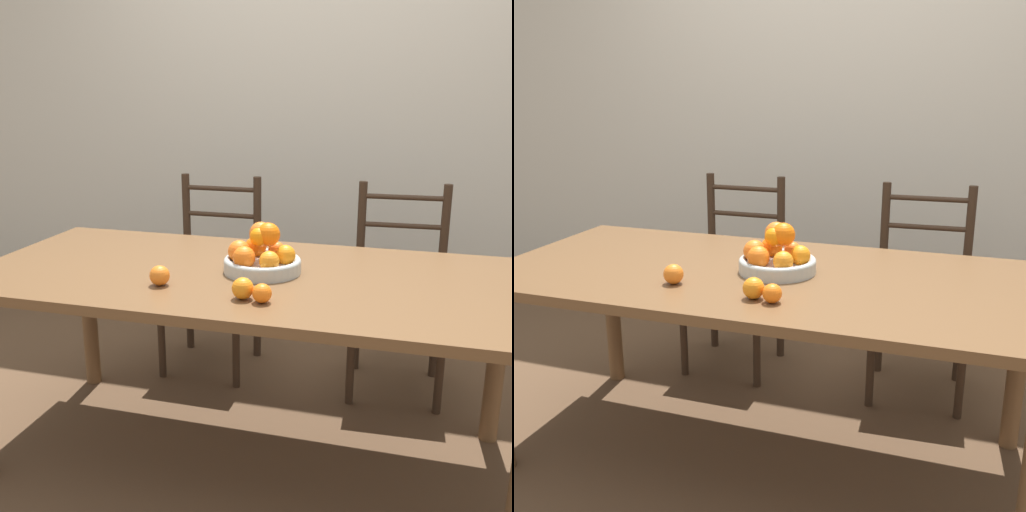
% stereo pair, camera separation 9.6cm
% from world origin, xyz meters
% --- Properties ---
extents(ground_plane, '(12.00, 12.00, 0.00)m').
position_xyz_m(ground_plane, '(0.00, 0.00, 0.00)').
color(ground_plane, brown).
extents(wall_back, '(8.00, 0.06, 2.60)m').
position_xyz_m(wall_back, '(0.00, 1.48, 1.30)').
color(wall_back, beige).
rests_on(wall_back, ground_plane).
extents(dining_table, '(1.95, 0.92, 0.74)m').
position_xyz_m(dining_table, '(0.00, 0.00, 0.66)').
color(dining_table, brown).
rests_on(dining_table, ground_plane).
extents(fruit_bowl, '(0.27, 0.27, 0.18)m').
position_xyz_m(fruit_bowl, '(0.04, 0.02, 0.80)').
color(fruit_bowl, '#B2B7B2').
rests_on(fruit_bowl, dining_table).
extents(orange_loose_0, '(0.06, 0.06, 0.06)m').
position_xyz_m(orange_loose_0, '(0.13, -0.28, 0.77)').
color(orange_loose_0, orange).
rests_on(orange_loose_0, dining_table).
extents(orange_loose_1, '(0.07, 0.07, 0.07)m').
position_xyz_m(orange_loose_1, '(-0.24, -0.22, 0.78)').
color(orange_loose_1, orange).
rests_on(orange_loose_1, dining_table).
extents(orange_loose_2, '(0.07, 0.07, 0.07)m').
position_xyz_m(orange_loose_2, '(0.06, -0.27, 0.78)').
color(orange_loose_2, orange).
rests_on(orange_loose_2, dining_table).
extents(chair_left, '(0.42, 0.40, 0.95)m').
position_xyz_m(chair_left, '(-0.41, 0.74, 0.47)').
color(chair_left, '#382619').
rests_on(chair_left, ground_plane).
extents(chair_right, '(0.44, 0.42, 0.95)m').
position_xyz_m(chair_right, '(0.50, 0.74, 0.47)').
color(chair_right, '#382619').
rests_on(chair_right, ground_plane).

